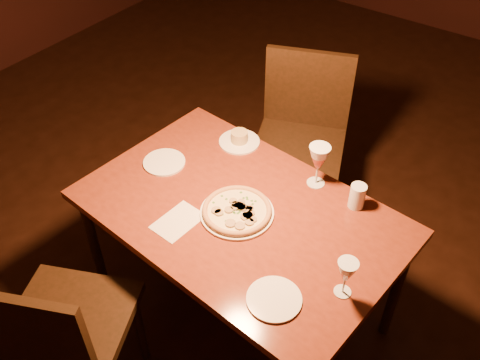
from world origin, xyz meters
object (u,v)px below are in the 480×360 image
Objects in this scene: chair_near at (58,333)px; chair_far at (301,134)px; pizza_plate at (237,211)px; dining_table at (240,221)px.

chair_far reaches higher than chair_near.
pizza_plate is at bearing -100.48° from chair_far.
dining_table is at bearing 46.38° from chair_near.
chair_near is at bearing -115.84° from chair_far.
chair_far is at bearing 101.34° from pizza_plate.
chair_far is at bearing 107.20° from dining_table.
dining_table is 0.08m from pizza_plate.
dining_table is 0.81m from chair_far.
pizza_plate reaches higher than dining_table.
chair_near reaches higher than dining_table.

